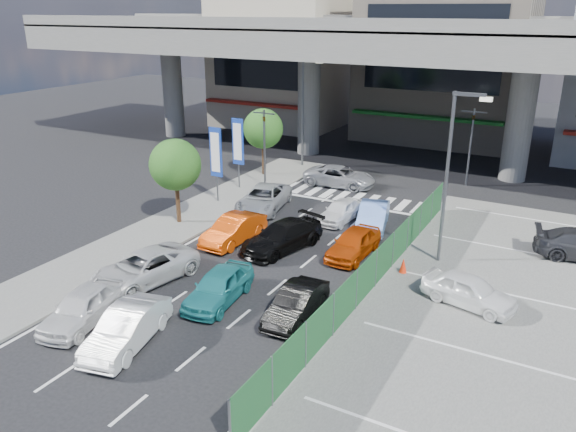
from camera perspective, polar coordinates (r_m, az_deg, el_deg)
The scene contains 29 objects.
ground at distance 25.18m, azimuth -4.28°, elevation -6.43°, with size 120.00×120.00×0.00m, color black.
parking_lot at distance 23.68m, azimuth 22.00°, elevation -9.78°, with size 12.00×28.00×0.06m, color #575755.
sidewalk_left at distance 31.96m, azimuth -10.97°, elevation -0.65°, with size 4.00×30.00×0.12m, color #575755.
fence_run at distance 23.45m, azimuth 8.05°, elevation -6.26°, with size 0.16×22.00×1.80m, color #1B5127, non-canonical shape.
expressway at distance 42.67m, azimuth 12.28°, elevation 16.51°, with size 64.00×14.00×10.75m.
building_west at distance 58.33m, azimuth -0.55°, elevation 15.65°, with size 12.00×10.90×13.00m.
building_center at distance 53.33m, azimuth 15.78°, elevation 15.55°, with size 14.00×10.90×15.00m.
traffic_light_left at distance 36.69m, azimuth -2.43°, elevation 8.75°, with size 1.60×1.24×5.20m.
traffic_light_right at distance 39.09m, azimuth 18.22°, elevation 8.48°, with size 1.60×1.24×5.20m.
street_lamp_right at distance 26.14m, azimuth 16.30°, elevation 5.01°, with size 1.65×0.22×8.00m.
street_lamp_left at distance 41.77m, azimuth 1.73°, elevation 11.35°, with size 1.65×0.22×8.00m.
signboard_near at distance 34.18m, azimuth -7.34°, elevation 6.23°, with size 0.80×0.14×4.70m.
signboard_far at distance 36.79m, azimuth -5.11°, elevation 7.33°, with size 0.80×0.14×4.70m.
tree_near at distance 30.94m, azimuth -11.39°, elevation 5.10°, with size 2.80×2.80×4.80m.
tree_far at distance 39.71m, azimuth -2.54°, elevation 8.84°, with size 2.80×2.80×4.80m.
van_white_back_left at distance 22.93m, azimuth -20.18°, elevation -8.66°, with size 1.63×4.04×1.38m, color silver.
hatch_white_back_mid at distance 21.05m, azimuth -16.05°, elevation -10.90°, with size 1.46×4.19×1.38m, color white.
sedan_white_mid_left at distance 25.36m, azimuth -14.44°, elevation -5.13°, with size 2.29×4.97×1.38m, color silver.
taxi_teal_mid at distance 23.19m, azimuth -7.06°, elevation -7.11°, with size 1.63×4.05×1.38m, color teal.
hatch_black_mid_right at distance 21.92m, azimuth 0.85°, elevation -8.89°, with size 1.31×3.77×1.24m, color black.
taxi_orange_left at distance 28.83m, azimuth -5.54°, elevation -1.38°, with size 1.46×4.19×1.38m, color #CD3E06.
sedan_black_mid at distance 27.84m, azimuth -0.58°, elevation -2.09°, with size 1.93×4.76×1.38m, color black.
taxi_orange_right at distance 27.28m, azimuth 6.68°, elevation -2.75°, with size 1.60×3.98×1.35m, color #BB3C08.
wagon_silver_front_left at distance 33.41m, azimuth -2.50°, elevation 1.80°, with size 2.29×4.97×1.38m, color #A9ACB1.
sedan_white_front_mid at distance 31.71m, azimuth 5.37°, elevation 0.54°, with size 1.45×3.61×1.23m, color white.
kei_truck_front_right at distance 30.89m, azimuth 8.64°, elevation -0.01°, with size 1.46×4.19×1.38m, color #6A92E4.
crossing_wagon_silver at distance 38.02m, azimuth 5.27°, elevation 4.02°, with size 2.21×4.80×1.33m, color #97999F.
parked_sedan_white at distance 23.82m, azimuth 17.90°, elevation -7.20°, with size 1.53×3.81×1.30m, color white.
traffic_cone at distance 25.99m, azimuth 11.62°, elevation -4.94°, with size 0.35×0.35×0.68m, color red.
Camera 1 is at (12.40, -18.75, 11.35)m, focal length 35.00 mm.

